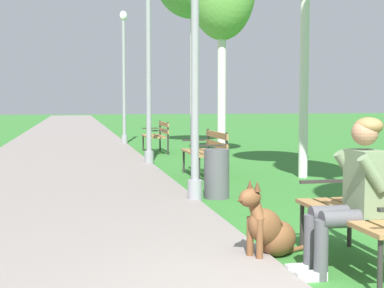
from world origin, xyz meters
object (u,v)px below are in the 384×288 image
Objects in this scene: park_bench_near at (370,207)px; person_seated_on_near_bench at (353,189)px; lamp_post_far at (124,76)px; park_bench_mid at (207,149)px; lamp_post_mid at (149,71)px; dog_brown at (269,229)px; lamp_post_near at (195,29)px; park_bench_far at (157,134)px; litter_bin at (217,174)px.

person_seated_on_near_bench is at bearing -152.23° from park_bench_near.
park_bench_mid is at bearing -84.85° from lamp_post_far.
park_bench_near is 8.29m from lamp_post_mid.
dog_brown is at bearing -89.76° from lamp_post_far.
person_seated_on_near_bench is 3.91m from lamp_post_near.
lamp_post_near is at bearing 98.71° from person_seated_on_near_bench.
lamp_post_near is at bearing -94.35° from park_bench_far.
park_bench_mid is at bearing -71.44° from lamp_post_mid.
lamp_post_far is (0.00, 6.18, 0.18)m from lamp_post_mid.
dog_brown is (-0.49, 0.57, -0.42)m from person_seated_on_near_bench.
park_bench_mid is 5.43m from dog_brown.
dog_brown is 7.86m from lamp_post_mid.
dog_brown is at bearing -92.90° from park_bench_far.
park_bench_mid reaches higher than litter_bin.
lamp_post_near reaches higher than park_bench_far.
lamp_post_mid is 0.92× the size of lamp_post_far.
lamp_post_near is at bearing -106.94° from park_bench_mid.
lamp_post_near is 2.05m from litter_bin.
park_bench_mid is 2.14× the size of litter_bin.
lamp_post_far is at bearing 92.19° from person_seated_on_near_bench.
person_seated_on_near_bench is 0.29× the size of lamp_post_far.
litter_bin is at bearing -91.69° from park_bench_far.
lamp_post_near is at bearing -89.92° from lamp_post_far.
park_bench_mid is (0.01, 5.84, 0.00)m from park_bench_near.
person_seated_on_near_bench is at bearing -87.81° from lamp_post_far.
park_bench_mid is 5.95m from person_seated_on_near_bench.
person_seated_on_near_bench is 0.27× the size of lamp_post_near.
litter_bin is at bearing 84.25° from dog_brown.
litter_bin is at bearing -88.00° from lamp_post_far.
park_bench_near is 14.42m from lamp_post_far.
litter_bin is at bearing -99.80° from park_bench_mid.
litter_bin is at bearing 96.12° from park_bench_near.
litter_bin is (-0.39, -2.25, -0.16)m from park_bench_mid.
lamp_post_mid reaches higher than park_bench_near.
park_bench_far is 1.93× the size of dog_brown.
litter_bin is (-0.38, 3.58, -0.16)m from park_bench_near.
park_bench_mid is 8.66m from lamp_post_far.
park_bench_mid is at bearing 73.06° from lamp_post_near.
lamp_post_mid is (-0.76, 8.11, 1.52)m from park_bench_near.
park_bench_near is 1.20× the size of person_seated_on_near_bench.
lamp_post_near is at bearing 90.86° from dog_brown.
park_bench_far is 7.39m from litter_bin.
lamp_post_near reaches higher than park_bench_mid.
lamp_post_mid is (-0.02, 4.73, -0.32)m from lamp_post_near.
litter_bin is (0.31, 3.12, 0.09)m from dog_brown.
person_seated_on_near_bench is at bearing -81.29° from lamp_post_near.
dog_brown is at bearing -95.75° from litter_bin.
park_bench_near is 0.38× the size of lamp_post_mid.
dog_brown reaches higher than litter_bin.
person_seated_on_near_bench is 1.79× the size of litter_bin.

